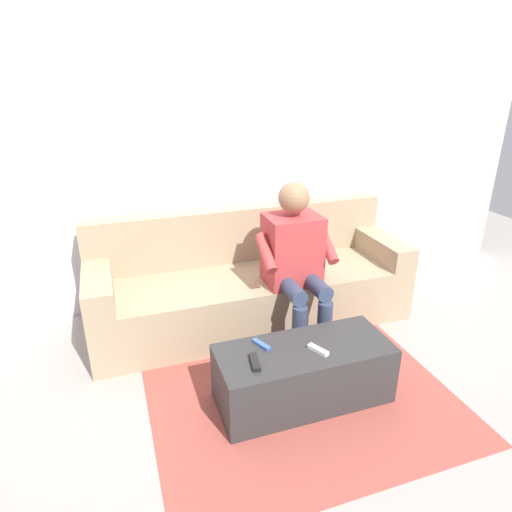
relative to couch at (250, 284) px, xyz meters
name	(u,v)px	position (x,y,z in m)	size (l,w,h in m)	color
ground_plane	(286,373)	(0.00, 0.73, -0.29)	(8.00, 8.00, 0.00)	gray
back_wall	(229,148)	(0.00, -0.51, 0.94)	(5.44, 0.06, 2.46)	silver
couch	(250,284)	(0.00, 0.00, 0.00)	(2.34, 0.75, 0.83)	#9E896B
coffee_table	(303,374)	(0.00, 0.99, -0.11)	(1.00, 0.42, 0.35)	#2D2D2D
person_solo_seated	(295,256)	(-0.22, 0.34, 0.34)	(0.52, 0.56, 1.12)	#B23838
remote_white	(318,350)	(-0.06, 1.04, 0.08)	(0.13, 0.03, 0.02)	white
remote_blue	(261,345)	(0.22, 0.89, 0.07)	(0.12, 0.03, 0.02)	#3860B7
remote_black	(255,362)	(0.31, 1.03, 0.07)	(0.14, 0.04, 0.02)	black
floor_rug	(295,386)	(0.00, 0.88, -0.29)	(1.75, 1.60, 0.01)	#9E473D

